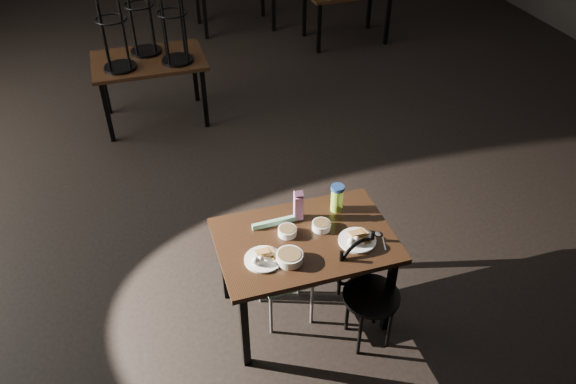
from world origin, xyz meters
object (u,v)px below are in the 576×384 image
object	(u,v)px
water_bottle	(337,198)
school_chair	(282,261)
main_table	(305,247)
juice_carton	(298,205)
bentwood_chair	(365,285)

from	to	relation	value
water_bottle	school_chair	bearing A→B (deg)	-164.29
main_table	juice_carton	distance (m)	0.29
school_chair	juice_carton	bearing A→B (deg)	35.87
main_table	bentwood_chair	distance (m)	0.48
school_chair	water_bottle	bearing A→B (deg)	13.66
main_table	school_chair	world-z (taller)	school_chair
water_bottle	juice_carton	bearing A→B (deg)	-179.06
water_bottle	school_chair	xyz separation A→B (m)	(-0.44, -0.13, -0.38)
juice_carton	bentwood_chair	bearing A→B (deg)	-59.18
main_table	bentwood_chair	world-z (taller)	bentwood_chair
main_table	water_bottle	bearing A→B (deg)	35.62
bentwood_chair	juice_carton	bearing A→B (deg)	97.71
juice_carton	water_bottle	size ratio (longest dim) A/B	1.15
juice_carton	bentwood_chair	world-z (taller)	juice_carton
juice_carton	school_chair	distance (m)	0.43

